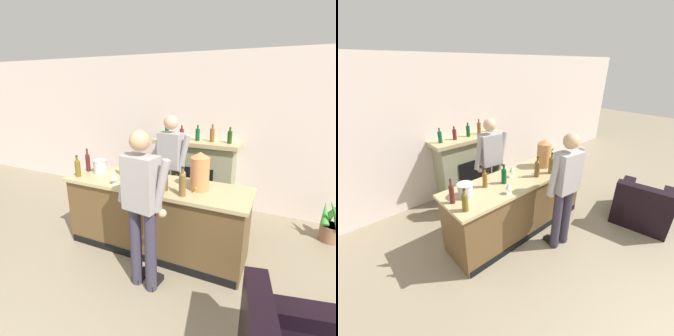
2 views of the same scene
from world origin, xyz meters
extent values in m
cube|color=silver|center=(0.00, 4.15, 1.38)|extent=(12.00, 0.07, 2.75)
cube|color=brown|center=(0.21, 2.35, 0.47)|extent=(2.42, 0.69, 0.93)
cube|color=tan|center=(0.21, 2.35, 0.95)|extent=(2.49, 0.76, 0.04)
cube|color=black|center=(0.21, 2.01, 0.05)|extent=(2.37, 0.01, 0.10)
cube|color=gray|center=(0.26, 3.89, 0.60)|extent=(1.37, 0.44, 1.19)
cube|color=black|center=(0.26, 3.66, 0.44)|extent=(0.75, 0.02, 0.76)
cube|color=tan|center=(0.26, 3.87, 1.23)|extent=(1.53, 0.52, 0.07)
cylinder|color=#124B30|center=(-0.32, 3.87, 1.37)|extent=(0.07, 0.07, 0.21)
cylinder|color=#124B30|center=(-0.32, 3.87, 1.50)|extent=(0.03, 0.03, 0.07)
cylinder|color=maroon|center=(-0.03, 3.87, 1.36)|extent=(0.08, 0.08, 0.19)
cylinder|color=maroon|center=(-0.03, 3.87, 1.48)|extent=(0.03, 0.03, 0.06)
cylinder|color=#0D4924|center=(0.27, 3.87, 1.37)|extent=(0.08, 0.08, 0.21)
cylinder|color=#0D4924|center=(0.27, 3.87, 1.50)|extent=(0.03, 0.03, 0.07)
cylinder|color=brown|center=(0.53, 3.87, 1.38)|extent=(0.08, 0.08, 0.23)
cylinder|color=brown|center=(0.53, 3.87, 1.53)|extent=(0.03, 0.03, 0.08)
cylinder|color=#193C13|center=(0.83, 3.87, 1.37)|extent=(0.08, 0.08, 0.21)
cylinder|color=#193C13|center=(0.83, 3.87, 1.50)|extent=(0.03, 0.03, 0.07)
cube|color=black|center=(2.05, 1.06, 0.22)|extent=(1.06, 1.03, 0.43)
cube|color=black|center=(1.70, 0.99, 0.40)|extent=(0.36, 0.88, 0.80)
cube|color=black|center=(2.12, 0.74, 0.29)|extent=(0.92, 0.38, 0.57)
cube|color=black|center=(1.98, 1.39, 0.29)|extent=(0.92, 0.38, 0.57)
cylinder|color=#8E6449|center=(2.45, 3.59, 0.13)|extent=(0.29, 0.29, 0.25)
cylinder|color=#332319|center=(2.45, 3.59, 0.24)|extent=(0.26, 0.26, 0.02)
cone|color=#45893E|center=(2.57, 3.57, 0.45)|extent=(0.17, 0.34, 0.39)
cone|color=#368228|center=(2.48, 3.69, 0.45)|extent=(0.29, 0.18, 0.37)
cone|color=green|center=(2.35, 3.58, 0.42)|extent=(0.12, 0.32, 0.34)
cone|color=#387F2D|center=(2.45, 3.46, 0.48)|extent=(0.29, 0.12, 0.43)
cylinder|color=#373244|center=(0.52, 1.64, 0.48)|extent=(0.13, 0.13, 0.97)
cube|color=black|center=(0.53, 1.70, 0.04)|extent=(0.13, 0.25, 0.07)
cylinder|color=#373244|center=(0.32, 1.66, 0.48)|extent=(0.13, 0.13, 0.97)
cube|color=black|center=(0.33, 1.73, 0.04)|extent=(0.13, 0.25, 0.07)
cube|color=#9A9595|center=(0.42, 1.65, 1.25)|extent=(0.38, 0.26, 0.57)
cylinder|color=#9A9595|center=(0.65, 1.64, 1.26)|extent=(0.20, 0.08, 0.57)
sphere|color=tan|center=(0.65, 1.66, 0.96)|extent=(0.09, 0.09, 0.09)
cylinder|color=#9A9595|center=(0.19, 1.70, 1.26)|extent=(0.20, 0.08, 0.57)
sphere|color=tan|center=(0.20, 1.72, 0.96)|extent=(0.09, 0.09, 0.09)
sphere|color=tan|center=(0.42, 1.65, 1.69)|extent=(0.21, 0.21, 0.21)
cylinder|color=#424635|center=(0.05, 3.01, 0.50)|extent=(0.13, 0.13, 1.00)
cube|color=black|center=(0.04, 2.94, 0.04)|extent=(0.13, 0.25, 0.07)
cylinder|color=#424635|center=(0.25, 2.98, 0.50)|extent=(0.13, 0.13, 1.00)
cube|color=black|center=(0.24, 2.91, 0.04)|extent=(0.13, 0.25, 0.07)
cube|color=#9A979D|center=(0.15, 2.99, 1.27)|extent=(0.39, 0.26, 0.53)
cylinder|color=#9A979D|center=(-0.08, 3.00, 1.25)|extent=(0.20, 0.08, 0.57)
sphere|color=tan|center=(-0.09, 2.98, 0.95)|extent=(0.09, 0.09, 0.09)
cylinder|color=#9A979D|center=(0.37, 2.95, 1.25)|extent=(0.20, 0.08, 0.57)
sphere|color=tan|center=(0.37, 2.93, 0.95)|extent=(0.09, 0.09, 0.09)
sphere|color=tan|center=(0.15, 2.99, 1.68)|extent=(0.21, 0.21, 0.21)
cylinder|color=#C3804B|center=(0.80, 2.38, 1.18)|extent=(0.23, 0.23, 0.41)
cone|color=#C3804B|center=(0.80, 2.38, 1.42)|extent=(0.24, 0.24, 0.07)
cylinder|color=#B29333|center=(0.80, 2.24, 1.05)|extent=(0.02, 0.04, 0.02)
cylinder|color=silver|center=(-0.72, 2.42, 1.06)|extent=(0.20, 0.20, 0.17)
cylinder|color=silver|center=(-0.72, 2.42, 1.16)|extent=(0.21, 0.21, 0.01)
cylinder|color=#4F1A18|center=(-0.92, 2.39, 1.09)|extent=(0.06, 0.06, 0.24)
sphere|color=#4F1A18|center=(-0.92, 2.39, 1.21)|extent=(0.06, 0.06, 0.06)
cylinder|color=#4F1A18|center=(-0.92, 2.39, 1.26)|extent=(0.03, 0.03, 0.09)
cylinder|color=black|center=(-0.92, 2.39, 1.31)|extent=(0.03, 0.03, 0.01)
cylinder|color=#0A441E|center=(-0.10, 2.36, 1.08)|extent=(0.08, 0.08, 0.20)
sphere|color=#0A441E|center=(-0.10, 2.36, 1.18)|extent=(0.07, 0.07, 0.07)
cylinder|color=#0A441E|center=(-0.10, 2.36, 1.22)|extent=(0.03, 0.03, 0.08)
cylinder|color=black|center=(-0.10, 2.36, 1.26)|extent=(0.03, 0.03, 0.01)
cylinder|color=brown|center=(-0.89, 2.14, 1.08)|extent=(0.08, 0.08, 0.21)
sphere|color=brown|center=(-0.89, 2.14, 1.18)|extent=(0.07, 0.07, 0.07)
cylinder|color=brown|center=(-0.89, 2.14, 1.22)|extent=(0.03, 0.03, 0.08)
cylinder|color=black|center=(-0.89, 2.14, 1.27)|extent=(0.03, 0.03, 0.01)
cylinder|color=brown|center=(-0.37, 2.45, 1.08)|extent=(0.07, 0.07, 0.20)
sphere|color=brown|center=(-0.37, 2.45, 1.18)|extent=(0.07, 0.07, 0.07)
cylinder|color=brown|center=(-0.37, 2.45, 1.21)|extent=(0.03, 0.03, 0.08)
cylinder|color=black|center=(-0.37, 2.45, 1.26)|extent=(0.03, 0.03, 0.01)
cylinder|color=brown|center=(0.43, 2.19, 1.09)|extent=(0.08, 0.08, 0.23)
sphere|color=brown|center=(0.43, 2.19, 1.20)|extent=(0.08, 0.08, 0.08)
cylinder|color=brown|center=(0.43, 2.19, 1.25)|extent=(0.03, 0.03, 0.09)
cylinder|color=black|center=(0.43, 2.19, 1.30)|extent=(0.04, 0.04, 0.01)
cylinder|color=brown|center=(0.68, 2.12, 1.10)|extent=(0.08, 0.08, 0.24)
sphere|color=brown|center=(0.68, 2.12, 1.22)|extent=(0.08, 0.08, 0.08)
cylinder|color=brown|center=(0.68, 2.12, 1.27)|extent=(0.03, 0.03, 0.09)
cylinder|color=black|center=(0.68, 2.12, 1.32)|extent=(0.04, 0.04, 0.01)
cylinder|color=silver|center=(-0.24, 2.09, 0.98)|extent=(0.07, 0.07, 0.01)
cylinder|color=silver|center=(-0.24, 2.09, 1.02)|extent=(0.01, 0.01, 0.07)
cone|color=silver|center=(-0.24, 2.09, 1.10)|extent=(0.08, 0.08, 0.09)
cylinder|color=silver|center=(0.12, 2.42, 0.98)|extent=(0.07, 0.07, 0.01)
cylinder|color=silver|center=(0.12, 2.42, 1.03)|extent=(0.01, 0.01, 0.09)
cone|color=silver|center=(0.12, 2.42, 1.12)|extent=(0.09, 0.09, 0.09)
camera|label=1|loc=(1.70, -0.48, 2.19)|focal=28.00mm
camera|label=2|loc=(-1.98, 0.14, 2.59)|focal=24.00mm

